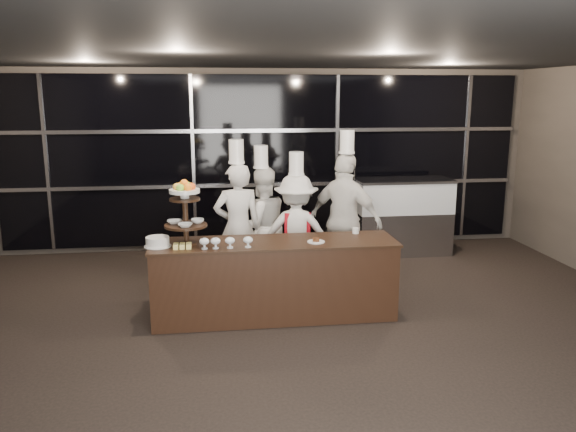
{
  "coord_description": "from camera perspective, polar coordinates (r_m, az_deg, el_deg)",
  "views": [
    {
      "loc": [
        -0.86,
        -4.38,
        2.58
      ],
      "look_at": [
        0.0,
        2.15,
        1.15
      ],
      "focal_mm": 35.0,
      "sensor_mm": 36.0,
      "label": 1
    }
  ],
  "objects": [
    {
      "name": "room",
      "position": [
        4.6,
        3.49,
        -1.39
      ],
      "size": [
        10.0,
        10.0,
        10.0
      ],
      "color": "black",
      "rests_on": "ground"
    },
    {
      "name": "window_wall",
      "position": [
        9.42,
        -2.25,
        5.67
      ],
      "size": [
        8.6,
        0.1,
        2.8
      ],
      "color": "black",
      "rests_on": "ground"
    },
    {
      "name": "buffet_counter",
      "position": [
        6.62,
        -1.38,
        -6.4
      ],
      "size": [
        2.84,
        0.74,
        0.92
      ],
      "color": "black",
      "rests_on": "ground"
    },
    {
      "name": "display_stand",
      "position": [
        6.37,
        -10.41,
        0.79
      ],
      "size": [
        0.48,
        0.48,
        0.74
      ],
      "color": "black",
      "rests_on": "buffet_counter"
    },
    {
      "name": "compotes",
      "position": [
        6.22,
        -6.47,
        -2.54
      ],
      "size": [
        0.59,
        0.11,
        0.12
      ],
      "color": "silver",
      "rests_on": "buffet_counter"
    },
    {
      "name": "layer_cake",
      "position": [
        6.42,
        -13.11,
        -2.57
      ],
      "size": [
        0.3,
        0.3,
        0.11
      ],
      "color": "white",
      "rests_on": "buffet_counter"
    },
    {
      "name": "pastry_squares",
      "position": [
        6.3,
        -10.69,
        -3.01
      ],
      "size": [
        0.2,
        0.13,
        0.05
      ],
      "color": "#FDEA7C",
      "rests_on": "buffet_counter"
    },
    {
      "name": "small_plate",
      "position": [
        6.45,
        2.86,
        -2.55
      ],
      "size": [
        0.2,
        0.2,
        0.05
      ],
      "color": "white",
      "rests_on": "buffet_counter"
    },
    {
      "name": "chef_cup",
      "position": [
        6.9,
        6.89,
        -1.48
      ],
      "size": [
        0.08,
        0.08,
        0.07
      ],
      "primitive_type": "cylinder",
      "color": "white",
      "rests_on": "buffet_counter"
    },
    {
      "name": "display_case",
      "position": [
        9.39,
        11.54,
        0.37
      ],
      "size": [
        1.55,
        0.68,
        1.24
      ],
      "color": "#A5A5AA",
      "rests_on": "ground"
    },
    {
      "name": "chef_a",
      "position": [
        7.41,
        -5.12,
        -1.01
      ],
      "size": [
        0.66,
        0.47,
        2.02
      ],
      "color": "silver",
      "rests_on": "ground"
    },
    {
      "name": "chef_b",
      "position": [
        7.75,
        -2.69,
        -0.88
      ],
      "size": [
        0.93,
        0.82,
        1.91
      ],
      "color": "white",
      "rests_on": "ground"
    },
    {
      "name": "chef_c",
      "position": [
        7.5,
        0.83,
        -1.57
      ],
      "size": [
        1.08,
        0.72,
        1.85
      ],
      "color": "white",
      "rests_on": "ground"
    },
    {
      "name": "chef_d",
      "position": [
        7.6,
        5.84,
        -0.37
      ],
      "size": [
        1.09,
        1.05,
        2.13
      ],
      "color": "white",
      "rests_on": "ground"
    }
  ]
}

